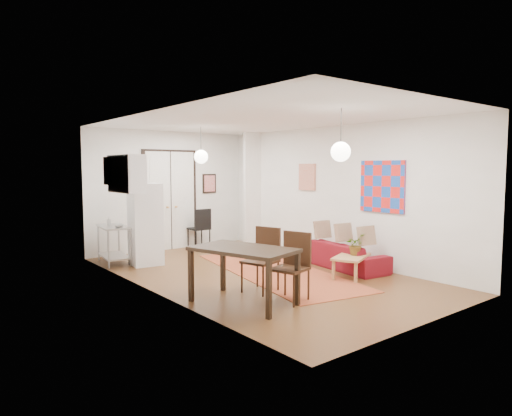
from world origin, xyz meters
TOP-DOWN VIEW (x-y plane):
  - floor at (0.00, 0.00)m, footprint 7.00×7.00m
  - ceiling at (0.00, 0.00)m, footprint 4.20×7.00m
  - wall_back at (0.00, 3.50)m, footprint 4.20×0.02m
  - wall_front at (0.00, -3.50)m, footprint 4.20×0.02m
  - wall_left at (-2.10, 0.00)m, footprint 0.02×7.00m
  - wall_right at (2.10, 0.00)m, footprint 0.02×7.00m
  - double_doors at (0.00, 3.46)m, footprint 1.44×0.06m
  - stub_partition at (1.85, 2.55)m, footprint 0.50×0.10m
  - wall_cabinet at (-1.92, 1.50)m, footprint 0.35×1.00m
  - painting_popart at (2.08, -1.25)m, footprint 0.05×1.00m
  - painting_abstract at (2.08, 0.80)m, footprint 0.05×0.50m
  - poster_back at (1.15, 3.47)m, footprint 0.40×0.03m
  - print_left at (-2.07, 2.00)m, footprint 0.03×0.44m
  - pendant_back at (0.00, 2.00)m, footprint 0.30×0.30m
  - pendant_front at (0.00, -2.00)m, footprint 0.30×0.30m
  - kilim_rug at (0.43, -0.03)m, footprint 2.41×4.50m
  - sofa at (1.69, -0.71)m, footprint 1.89×0.95m
  - coffee_table at (1.20, -1.25)m, footprint 1.03×0.82m
  - potted_plant at (1.30, -1.25)m, footprint 0.42×0.44m
  - kitchen_counter at (-1.75, 2.67)m, footprint 0.66×1.10m
  - bowl at (-1.75, 2.37)m, footprint 0.21×0.21m
  - soap_bottle at (-1.75, 2.92)m, footprint 0.08×0.09m
  - fridge at (-1.28, 2.14)m, footprint 0.67×0.67m
  - dining_table at (-1.33, -1.32)m, footprint 1.26×1.69m
  - dining_chair_near at (-0.73, -0.86)m, footprint 0.61×0.76m
  - dining_chair_far at (-0.73, -1.56)m, footprint 0.61×0.76m
  - black_side_chair at (0.62, 3.25)m, footprint 0.46×0.46m

SIDE VIEW (x-z plane):
  - floor at x=0.00m, z-range 0.00..0.00m
  - kilim_rug at x=0.43m, z-range 0.00..0.01m
  - sofa at x=1.69m, z-range 0.00..0.53m
  - coffee_table at x=1.20m, z-range 0.15..0.55m
  - kitchen_counter at x=-1.75m, z-range 0.10..0.89m
  - black_side_chair at x=0.62m, z-range 0.09..1.08m
  - potted_plant at x=1.30m, z-range 0.40..0.79m
  - dining_chair_near at x=-0.73m, z-range 0.08..1.12m
  - dining_chair_far at x=-0.73m, z-range 0.08..1.12m
  - dining_table at x=-1.33m, z-range 0.33..1.16m
  - bowl at x=-1.75m, z-range 0.79..0.84m
  - fridge at x=-1.28m, z-range 0.00..1.69m
  - soap_bottle at x=-1.75m, z-range 0.79..0.96m
  - double_doors at x=0.00m, z-range -0.05..2.45m
  - wall_back at x=0.00m, z-range 0.00..2.90m
  - wall_front at x=0.00m, z-range 0.00..2.90m
  - wall_left at x=-2.10m, z-range 0.00..2.90m
  - wall_right at x=2.10m, z-range 0.00..2.90m
  - stub_partition at x=1.85m, z-range 0.00..2.90m
  - poster_back at x=1.15m, z-range 1.35..1.85m
  - painting_popart at x=2.08m, z-range 1.15..2.15m
  - painting_abstract at x=2.08m, z-range 1.50..2.10m
  - wall_cabinet at x=-1.92m, z-range 1.55..2.25m
  - print_left at x=-2.07m, z-range 1.68..2.22m
  - pendant_back at x=0.00m, z-range 1.85..2.65m
  - pendant_front at x=0.00m, z-range 1.85..2.65m
  - ceiling at x=0.00m, z-range 2.89..2.91m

